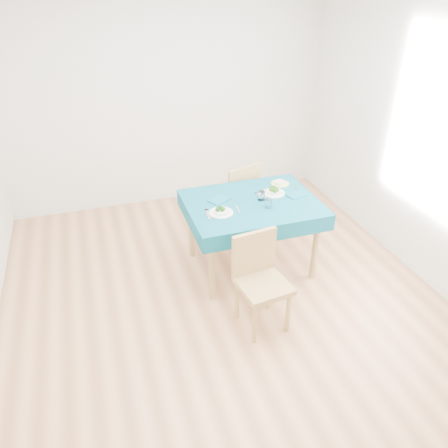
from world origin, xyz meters
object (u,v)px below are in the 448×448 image
object	(u,v)px
chair_near	(264,279)
chair_far	(234,187)
bowl_near	(221,210)
bowl_far	(274,191)
side_plate	(280,184)
table	(251,235)

from	to	relation	value
chair_near	chair_far	bearing A→B (deg)	72.34
chair_far	bowl_near	bearing A→B (deg)	46.13
bowl_far	side_plate	bearing A→B (deg)	49.97
bowl_near	side_plate	xyz separation A→B (m)	(0.77, 0.40, -0.03)
table	chair_far	size ratio (longest dim) A/B	1.18
chair_near	bowl_far	distance (m)	1.09
bowl_far	side_plate	world-z (taller)	bowl_far
chair_far	bowl_far	xyz separation A→B (m)	(0.17, -0.70, 0.26)
bowl_far	side_plate	distance (m)	0.24
table	bowl_far	bearing A→B (deg)	19.93
chair_far	table	bearing A→B (deg)	65.40
chair_near	bowl_far	bearing A→B (deg)	55.72
table	side_plate	world-z (taller)	side_plate
chair_near	bowl_far	size ratio (longest dim) A/B	4.52
table	chair_far	bearing A→B (deg)	83.23
bowl_near	side_plate	world-z (taller)	bowl_near
table	chair_far	world-z (taller)	chair_far
bowl_near	bowl_far	world-z (taller)	same
chair_far	side_plate	xyz separation A→B (m)	(0.33, -0.51, 0.23)
chair_near	chair_far	world-z (taller)	chair_far
table	chair_near	size ratio (longest dim) A/B	1.26
table	bowl_near	world-z (taller)	bowl_near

